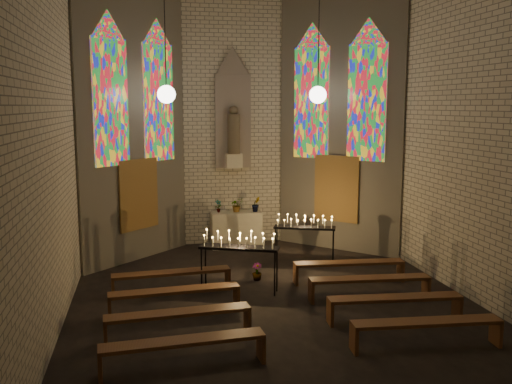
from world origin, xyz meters
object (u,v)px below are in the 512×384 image
Objects in this scene: altar at (236,229)px; aisle_flower_pot at (257,272)px; votive_stand_left at (239,243)px; votive_stand_right at (305,224)px.

altar is 3.14m from aisle_flower_pot.
aisle_flower_pot is 0.23× the size of votive_stand_left.
altar is 0.89× the size of votive_stand_right.
votive_stand_left is 1.08× the size of votive_stand_right.
altar is 2.40m from votive_stand_right.
altar is 3.93m from votive_stand_left.
votive_stand_right is (1.48, 1.27, 0.78)m from aisle_flower_pot.
votive_stand_right is (2.01, 2.00, -0.08)m from votive_stand_left.
aisle_flower_pot is at bearing -118.45° from votive_stand_right.
aisle_flower_pot is 0.25× the size of votive_stand_right.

